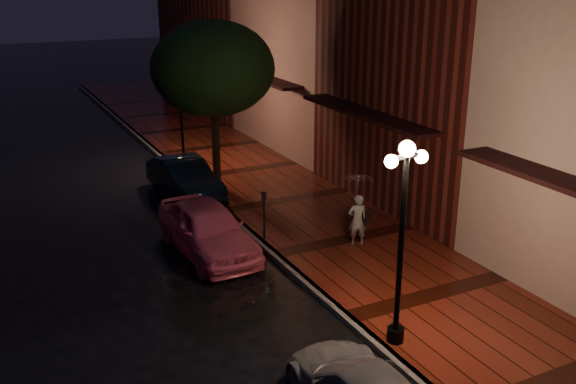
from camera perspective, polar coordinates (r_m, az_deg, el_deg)
ground at (r=17.60m, az=-1.09°, el=-5.96°), size 120.00×120.00×0.00m
sidewalk at (r=18.56m, az=5.20°, el=-4.39°), size 4.50×60.00×0.15m
curb at (r=17.56m, az=-1.09°, el=-5.74°), size 0.25×60.00×0.15m
storefront_mid at (r=21.55m, az=13.84°, el=13.40°), size 5.00×8.00×11.00m
storefront_far at (r=28.19m, az=2.93°, el=13.13°), size 5.00×8.00×9.00m
storefront_extra at (r=37.14m, az=-4.98°, el=15.33°), size 5.00×12.00×10.00m
streetlamp_near at (r=12.80m, az=10.09°, el=-3.55°), size 0.96×0.36×4.31m
streetlamp_far at (r=24.93m, az=-9.51°, el=7.67°), size 0.96×0.36×4.31m
street_tree at (r=21.92m, az=-6.64°, el=10.60°), size 4.16×4.16×5.80m
pink_car at (r=17.79m, az=-7.16°, el=-3.26°), size 1.93×4.36×1.46m
navy_car at (r=22.32m, az=-9.16°, el=1.20°), size 1.73×4.17×1.34m
woman_with_umbrella at (r=17.70m, az=6.27°, el=-0.61°), size 0.86×0.88×2.07m
parking_meter at (r=18.14m, az=-2.14°, el=-1.65°), size 0.15×0.13×1.45m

